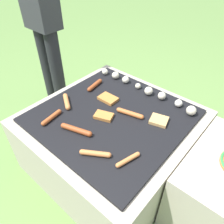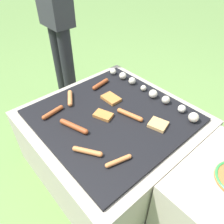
{
  "view_description": "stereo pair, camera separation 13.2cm",
  "coord_description": "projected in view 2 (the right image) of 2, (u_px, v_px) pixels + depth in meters",
  "views": [
    {
      "loc": [
        0.66,
        -0.76,
        1.32
      ],
      "look_at": [
        0.0,
        0.0,
        0.48
      ],
      "focal_mm": 35.0,
      "sensor_mm": 36.0,
      "label": 1
    },
    {
      "loc": [
        0.76,
        -0.67,
        1.32
      ],
      "look_at": [
        0.0,
        0.0,
        0.48
      ],
      "focal_mm": 35.0,
      "sensor_mm": 36.0,
      "label": 2
    }
  ],
  "objects": [
    {
      "name": "ground_plane",
      "position": [
        112.0,
        161.0,
        1.62
      ],
      "size": [
        14.0,
        14.0,
        0.0
      ],
      "primitive_type": "plane",
      "color": "#608442"
    },
    {
      "name": "grill",
      "position": [
        112.0,
        140.0,
        1.48
      ],
      "size": [
        0.95,
        0.95,
        0.46
      ],
      "color": "#A89E8C",
      "rests_on": "ground_plane"
    },
    {
      "name": "side_ledge",
      "position": [
        220.0,
        206.0,
        1.12
      ],
      "size": [
        0.46,
        0.59,
        0.46
      ],
      "color": "#A89E8C",
      "rests_on": "ground_plane"
    },
    {
      "name": "person_standing",
      "position": [
        55.0,
        7.0,
        1.63
      ],
      "size": [
        0.26,
        0.2,
        1.54
      ],
      "color": "black",
      "rests_on": "ground_plane"
    },
    {
      "name": "sausage_back_right",
      "position": [
        119.0,
        161.0,
        1.05
      ],
      "size": [
        0.05,
        0.14,
        0.02
      ],
      "color": "#C6753D",
      "rests_on": "grill"
    },
    {
      "name": "sausage_mid_right",
      "position": [
        74.0,
        126.0,
        1.23
      ],
      "size": [
        0.19,
        0.08,
        0.03
      ],
      "color": "#93421E",
      "rests_on": "grill"
    },
    {
      "name": "sausage_back_center",
      "position": [
        130.0,
        115.0,
        1.31
      ],
      "size": [
        0.17,
        0.06,
        0.03
      ],
      "color": "#B7602D",
      "rests_on": "grill"
    },
    {
      "name": "sausage_mid_left",
      "position": [
        70.0,
        98.0,
        1.44
      ],
      "size": [
        0.14,
        0.1,
        0.03
      ],
      "color": "#C6753D",
      "rests_on": "grill"
    },
    {
      "name": "sausage_front_center",
      "position": [
        87.0,
        151.0,
        1.09
      ],
      "size": [
        0.14,
        0.1,
        0.03
      ],
      "color": "#C6753D",
      "rests_on": "grill"
    },
    {
      "name": "sausage_back_left",
      "position": [
        53.0,
        112.0,
        1.33
      ],
      "size": [
        0.05,
        0.16,
        0.03
      ],
      "color": "#A34C23",
      "rests_on": "grill"
    },
    {
      "name": "sausage_front_right",
      "position": [
        101.0,
        84.0,
        1.57
      ],
      "size": [
        0.05,
        0.16,
        0.03
      ],
      "color": "#93421E",
      "rests_on": "grill"
    },
    {
      "name": "bread_slice_center",
      "position": [
        111.0,
        98.0,
        1.44
      ],
      "size": [
        0.12,
        0.09,
        0.02
      ],
      "color": "#B27033",
      "rests_on": "grill"
    },
    {
      "name": "bread_slice_left",
      "position": [
        158.0,
        124.0,
        1.25
      ],
      "size": [
        0.12,
        0.11,
        0.02
      ],
      "color": "tan",
      "rests_on": "grill"
    },
    {
      "name": "bread_slice_right",
      "position": [
        103.0,
        115.0,
        1.31
      ],
      "size": [
        0.13,
        0.1,
        0.02
      ],
      "color": "#B27033",
      "rests_on": "grill"
    },
    {
      "name": "mushroom_row",
      "position": [
        152.0,
        93.0,
        1.46
      ],
      "size": [
        0.77,
        0.08,
        0.06
      ],
      "color": "beige",
      "rests_on": "grill"
    }
  ]
}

